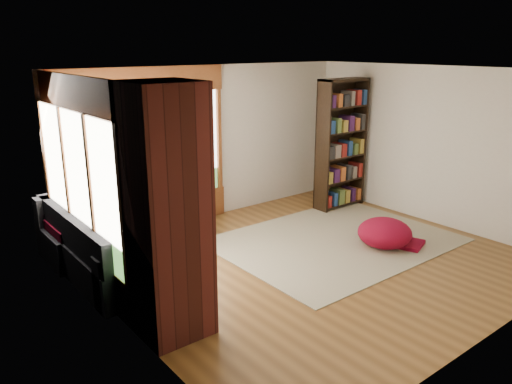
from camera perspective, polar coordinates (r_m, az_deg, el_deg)
floor at (r=7.11m, az=6.34°, el=-7.80°), size 5.50×5.50×0.00m
ceiling at (r=6.49m, az=7.08°, el=13.60°), size 5.50×5.50×0.00m
wall_back at (r=8.59m, az=-5.19°, el=5.60°), size 5.50×0.04×2.60m
wall_front at (r=5.30m, az=26.11°, el=-2.98°), size 5.50×0.04×2.60m
wall_left at (r=5.19m, az=-15.41°, el=-2.26°), size 0.04×5.00×2.60m
wall_right at (r=8.81m, az=19.53°, el=4.99°), size 0.04×5.00×2.60m
windows_back at (r=7.97m, az=-12.32°, el=4.80°), size 2.82×0.10×1.90m
windows_left at (r=6.27m, az=-19.57°, el=1.07°), size 0.10×2.62×1.90m
roller_blind at (r=6.97m, az=-21.94°, el=5.69°), size 0.03×0.72×0.90m
brick_chimney at (r=5.03m, az=-10.16°, el=-2.51°), size 0.70×0.70×2.60m
sectional_sofa at (r=7.29m, az=-14.42°, el=-5.05°), size 2.20×2.20×0.80m
area_rug at (r=7.84m, az=9.01°, el=-5.49°), size 3.48×2.66×0.01m
bookshelf at (r=9.21m, az=9.73°, el=5.38°), size 1.01×0.34×2.35m
pouf at (r=7.70m, az=14.50°, el=-4.46°), size 0.81×0.81×0.43m
dog_tan at (r=7.27m, az=-14.10°, el=-1.13°), size 0.92×0.65×0.47m
dog_brindle at (r=6.67m, az=-14.88°, el=-2.91°), size 0.83×0.93×0.45m
throw_pillows at (r=7.27m, az=-14.90°, el=-1.06°), size 1.98×1.68×0.45m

